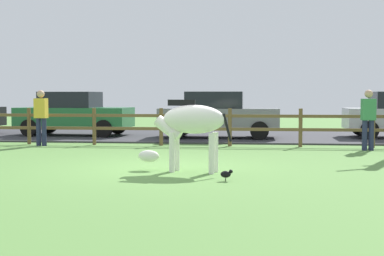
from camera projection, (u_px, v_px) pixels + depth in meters
name	position (u px, v px, depth m)	size (l,w,h in m)	color
ground_plane	(161.00, 168.00, 11.45)	(60.00, 60.00, 0.00)	#5B8C42
parking_asphalt	(202.00, 135.00, 20.68)	(28.00, 7.40, 0.05)	#38383D
paddock_fence	(161.00, 124.00, 16.46)	(20.48, 0.11, 1.11)	brown
zebra	(190.00, 125.00, 10.81)	(1.92, 0.72, 1.41)	white
crow_on_grass	(226.00, 174.00, 9.69)	(0.22, 0.10, 0.20)	black
parked_car_grey	(218.00, 114.00, 18.83)	(4.01, 1.89, 1.56)	slate
parked_car_green	(74.00, 113.00, 19.94)	(4.08, 2.04, 1.56)	#236B38
visitor_left_of_tree	(368.00, 117.00, 15.00)	(0.39, 0.27, 1.64)	#232847
visitor_right_of_tree	(41.00, 115.00, 16.36)	(0.39, 0.27, 1.64)	#232847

